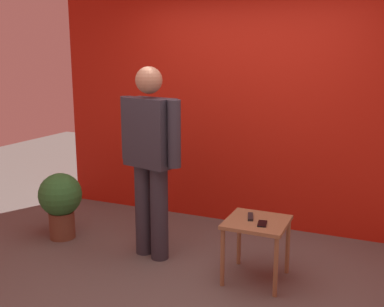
{
  "coord_description": "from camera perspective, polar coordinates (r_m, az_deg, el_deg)",
  "views": [
    {
      "loc": [
        1.42,
        -3.09,
        1.85
      ],
      "look_at": [
        -0.17,
        0.55,
        1.0
      ],
      "focal_mm": 42.6,
      "sensor_mm": 36.0,
      "label": 1
    }
  ],
  "objects": [
    {
      "name": "ground_plane",
      "position": [
        3.87,
        -0.95,
        -16.45
      ],
      "size": [
        12.0,
        12.0,
        0.0
      ],
      "primitive_type": "plane",
      "color": "#59544F"
    },
    {
      "name": "potted_plant",
      "position": [
        4.87,
        -16.13,
        -5.62
      ],
      "size": [
        0.44,
        0.44,
        0.69
      ],
      "color": "brown",
      "rests_on": "ground_plane"
    },
    {
      "name": "side_table",
      "position": [
        3.86,
        8.1,
        -9.44
      ],
      "size": [
        0.5,
        0.5,
        0.52
      ],
      "color": "olive",
      "rests_on": "ground_plane"
    },
    {
      "name": "back_wall_red",
      "position": [
        4.99,
        7.14,
        9.26
      ],
      "size": [
        4.59,
        0.12,
        3.23
      ],
      "primitive_type": "cube",
      "color": "#B31B0E",
      "rests_on": "ground_plane"
    },
    {
      "name": "standing_person",
      "position": [
        4.14,
        -5.24,
        0.02
      ],
      "size": [
        0.7,
        0.35,
        1.76
      ],
      "color": "#2D2D38",
      "rests_on": "ground_plane"
    },
    {
      "name": "cell_phone",
      "position": [
        3.75,
        8.79,
        -8.67
      ],
      "size": [
        0.09,
        0.15,
        0.01
      ],
      "primitive_type": "cube",
      "rotation": [
        0.0,
        0.0,
        0.17
      ],
      "color": "black",
      "rests_on": "side_table"
    },
    {
      "name": "tv_remote",
      "position": [
        3.88,
        7.34,
        -7.85
      ],
      "size": [
        0.09,
        0.18,
        0.02
      ],
      "primitive_type": "cube",
      "rotation": [
        0.0,
        0.0,
        0.29
      ],
      "color": "black",
      "rests_on": "side_table"
    }
  ]
}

